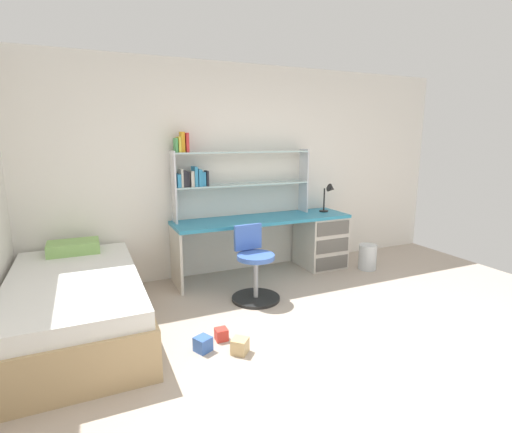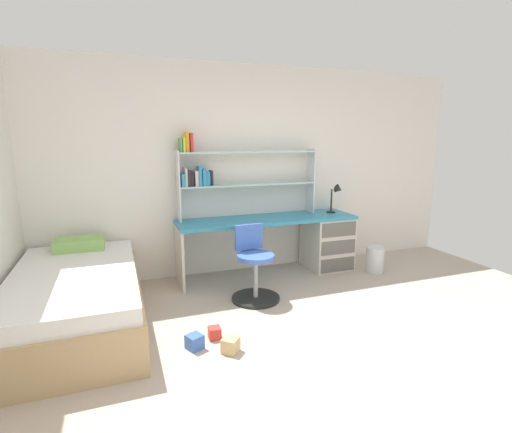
{
  "view_description": "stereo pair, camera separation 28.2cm",
  "coord_description": "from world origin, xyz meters",
  "views": [
    {
      "loc": [
        -1.84,
        -1.92,
        1.71
      ],
      "look_at": [
        -0.24,
        1.66,
        0.91
      ],
      "focal_mm": 27.07,
      "sensor_mm": 36.0,
      "label": 1
    },
    {
      "loc": [
        -1.58,
        -2.03,
        1.71
      ],
      "look_at": [
        -0.24,
        1.66,
        0.91
      ],
      "focal_mm": 27.07,
      "sensor_mm": 36.0,
      "label": 2
    }
  ],
  "objects": [
    {
      "name": "bookshelf_hutch",
      "position": [
        -0.28,
        2.52,
        1.31
      ],
      "size": [
        1.77,
        0.22,
        1.05
      ],
      "color": "silver",
      "rests_on": "desk"
    },
    {
      "name": "desk",
      "position": [
        0.78,
        2.34,
        0.42
      ],
      "size": [
        2.25,
        0.6,
        0.74
      ],
      "color": "teal",
      "rests_on": "ground_plane"
    },
    {
      "name": "swivel_chair",
      "position": [
        -0.25,
        1.68,
        0.32
      ],
      "size": [
        0.52,
        0.52,
        0.8
      ],
      "color": "black",
      "rests_on": "ground_plane"
    },
    {
      "name": "waste_bin",
      "position": [
        1.51,
        1.94,
        0.17
      ],
      "size": [
        0.23,
        0.23,
        0.33
      ],
      "primitive_type": "cylinder",
      "color": "silver",
      "rests_on": "ground_plane"
    },
    {
      "name": "toy_block_blue_2",
      "position": [
        -1.06,
        0.88,
        0.06
      ],
      "size": [
        0.16,
        0.16,
        0.12
      ],
      "primitive_type": "cube",
      "rotation": [
        0.0,
        0.0,
        2.01
      ],
      "color": "#3860B7",
      "rests_on": "ground_plane"
    },
    {
      "name": "room_shell",
      "position": [
        -1.32,
        1.33,
        1.31
      ],
      "size": [
        6.15,
        6.32,
        2.61
      ],
      "color": "white",
      "rests_on": "ground_plane"
    },
    {
      "name": "toy_block_natural_0",
      "position": [
        -0.8,
        0.73,
        0.06
      ],
      "size": [
        0.17,
        0.17,
        0.12
      ],
      "primitive_type": "cube",
      "rotation": [
        0.0,
        0.0,
        2.39
      ],
      "color": "tan",
      "rests_on": "ground_plane"
    },
    {
      "name": "bed_platform",
      "position": [
        -2.0,
        1.63,
        0.27
      ],
      "size": [
        1.12,
        2.04,
        0.66
      ],
      "color": "tan",
      "rests_on": "ground_plane"
    },
    {
      "name": "desk_lamp",
      "position": [
        1.16,
        2.35,
        0.99
      ],
      "size": [
        0.2,
        0.17,
        0.38
      ],
      "color": "black",
      "rests_on": "desk"
    },
    {
      "name": "ground_plane",
      "position": [
        0.0,
        0.0,
        -0.01
      ],
      "size": [
        6.15,
        6.32,
        0.02
      ],
      "primitive_type": "cube",
      "color": "#B2A393"
    },
    {
      "name": "toy_block_red_1",
      "position": [
        -0.86,
        0.99,
        0.05
      ],
      "size": [
        0.11,
        0.11,
        0.1
      ],
      "primitive_type": "cube",
      "rotation": [
        0.0,
        0.0,
        3.12
      ],
      "color": "red",
      "rests_on": "ground_plane"
    }
  ]
}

